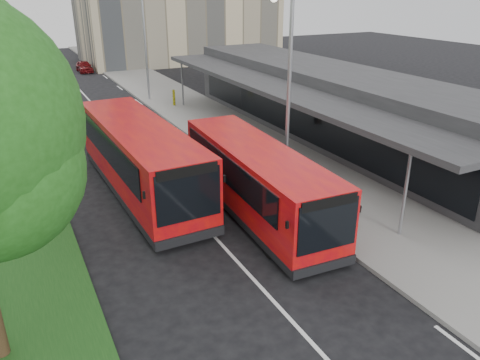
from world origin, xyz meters
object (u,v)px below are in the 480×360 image
object	(u,v)px
lamp_post_near	(287,86)
bollard	(174,98)
bus_main	(256,181)
litter_bin	(221,130)
car_far	(47,60)
bus_second	(140,159)
lamp_post_far	(144,38)
car_near	(84,66)

from	to	relation	value
lamp_post_near	bollard	xyz separation A→B (m)	(1.13, 17.15, -4.00)
bus_main	litter_bin	bearing A→B (deg)	76.10
car_far	litter_bin	bearing A→B (deg)	-103.66
bus_second	lamp_post_far	bearing A→B (deg)	71.07
bus_second	bollard	bearing A→B (deg)	63.93
lamp_post_far	litter_bin	distance (m)	12.42
lamp_post_far	car_near	xyz separation A→B (m)	(-2.10, 15.81, -4.14)
litter_bin	car_near	bearing A→B (deg)	96.20
bus_main	bollard	bearing A→B (deg)	83.24
bollard	car_far	distance (m)	26.18
bus_main	car_far	distance (m)	43.69
bus_main	litter_bin	size ratio (longest dim) A/B	10.44
bollard	car_near	size ratio (longest dim) A/B	0.34
bus_main	bus_second	xyz separation A→B (m)	(-3.43, 4.01, 0.16)
lamp_post_near	bollard	distance (m)	17.64
lamp_post_far	litter_bin	size ratio (longest dim) A/B	8.52
car_near	car_far	bearing A→B (deg)	113.10
bus_main	car_near	world-z (taller)	bus_main
litter_bin	bus_second	bearing A→B (deg)	-139.54
lamp_post_far	bus_main	bearing A→B (deg)	-95.10
bollard	lamp_post_near	bearing A→B (deg)	-93.77
bus_main	bus_second	size ratio (longest dim) A/B	0.90
litter_bin	bollard	bearing A→B (deg)	88.44
litter_bin	bollard	size ratio (longest dim) A/B	0.82
bus_second	litter_bin	world-z (taller)	bus_second
lamp_post_far	bollard	size ratio (longest dim) A/B	7.02
bus_second	car_far	xyz separation A→B (m)	(0.24, 39.56, -0.97)
bollard	car_far	world-z (taller)	bollard
bus_main	car_far	bearing A→B (deg)	96.83
lamp_post_near	car_near	bearing A→B (deg)	93.36
litter_bin	lamp_post_far	bearing A→B (deg)	94.34
bollard	bus_main	bearing A→B (deg)	-99.40
car_far	lamp_post_far	bearing A→B (deg)	-100.87
bus_main	bus_second	bearing A→B (deg)	133.17
lamp_post_near	litter_bin	size ratio (longest dim) A/B	8.52
lamp_post_near	car_far	size ratio (longest dim) A/B	2.22
lamp_post_near	car_near	distance (m)	36.11
car_near	car_far	size ratio (longest dim) A/B	0.94
lamp_post_far	car_far	size ratio (longest dim) A/B	2.22
litter_bin	car_far	size ratio (longest dim) A/B	0.26
lamp_post_near	bus_second	bearing A→B (deg)	150.31
lamp_post_far	bus_main	world-z (taller)	lamp_post_far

